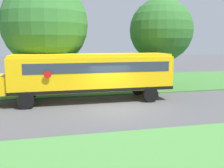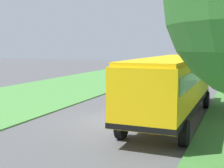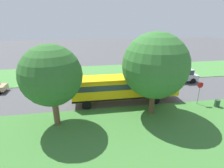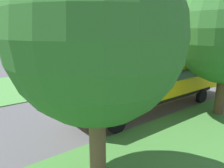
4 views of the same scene
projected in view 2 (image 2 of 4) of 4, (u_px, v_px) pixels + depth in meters
ground_plane at (117, 121)px, 15.65m from camera, size 120.00×120.00×0.00m
school_bus at (173, 82)px, 15.54m from camera, size 2.84×12.42×3.16m
pickup_truck at (138, 76)px, 27.49m from camera, size 2.28×5.40×2.10m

